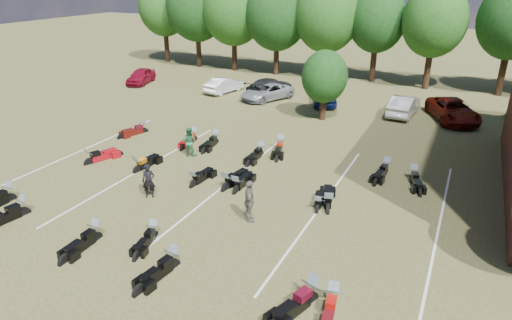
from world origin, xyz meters
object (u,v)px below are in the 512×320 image
Objects in this scene: person_black at (149,181)px; motorcycle_0 at (10,201)px; car_4 at (325,95)px; person_green at (189,142)px; car_0 at (141,76)px; person_grey at (249,201)px; motorcycle_14 at (144,132)px; motorcycle_7 at (90,164)px; motorcycle_3 at (173,268)px.

person_black reaches higher than motorcycle_0.
car_4 is 14.45m from person_green.
car_4 is 19.36m from person_black.
person_black is (-2.42, -19.21, 0.09)m from car_4.
car_4 reaches higher than car_0.
car_0 is at bearing 17.50° from person_grey.
car_0 is at bearing -53.83° from person_green.
motorcycle_0 is (-8.04, -22.34, -0.74)m from car_4.
motorcycle_14 is at bearing -147.24° from car_4.
car_0 is at bearing 148.84° from motorcycle_14.
person_green is 0.76× the size of motorcycle_14.
person_grey reaches higher than motorcycle_0.
motorcycle_7 is (9.88, -16.83, -0.70)m from car_0.
car_4 is 2.30× the size of person_grey.
person_green reaches higher than motorcycle_14.
motorcycle_3 is at bearing 109.53° from person_green.
person_grey reaches higher than car_4.
motorcycle_0 is 4.93m from motorcycle_7.
motorcycle_3 is at bearing -75.04° from person_black.
motorcycle_0 is 10.49m from motorcycle_14.
person_black is 0.73× the size of motorcycle_3.
motorcycle_3 is (9.84, -1.00, 0.00)m from motorcycle_0.
motorcycle_14 is at bearing 93.15° from motorcycle_0.
motorcycle_0 reaches higher than motorcycle_7.
car_4 is at bearing 73.74° from motorcycle_14.
person_black is 5.84m from motorcycle_7.
car_0 is 19.52m from motorcycle_7.
person_grey reaches higher than car_0.
person_black reaches higher than motorcycle_7.
motorcycle_7 is (-4.30, -3.43, -0.85)m from person_green.
car_4 is 1.92× the size of motorcycle_14.
motorcycle_3 reaches higher than motorcycle_14.
car_4 is at bearing -22.05° from person_grey.
motorcycle_0 is at bearing 108.25° from motorcycle_7.
car_0 reaches higher than motorcycle_0.
person_black is at bearing -66.15° from car_0.
person_black is at bearing 59.63° from person_grey.
person_green is at bearing -125.78° from car_4.
motorcycle_3 is (1.80, -23.35, -0.74)m from car_4.
person_green is (-1.19, 5.22, 0.03)m from person_black.
person_grey is 10.91m from motorcycle_7.
car_4 is at bearing 70.36° from motorcycle_0.
person_black is 0.69× the size of motorcycle_7.
car_0 is 2.20× the size of person_grey.
motorcycle_3 is (4.21, -4.14, -0.83)m from person_black.
person_grey is at bearing 82.83° from motorcycle_3.
person_black is at bearing 29.29° from motorcycle_0.
person_green is 5.49m from motorcycle_14.
motorcycle_3 is at bearing -64.97° from car_0.
car_0 is at bearing 98.98° from person_black.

